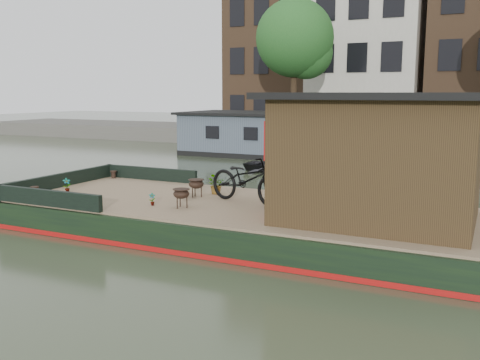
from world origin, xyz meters
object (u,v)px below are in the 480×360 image
at_px(bicycle, 247,179).
at_px(potted_plant_a, 67,185).
at_px(brazier_front, 181,198).
at_px(cabin, 379,156).
at_px(brazier_rear, 196,188).
at_px(dinghy, 287,163).

height_order(bicycle, potted_plant_a, bicycle).
bearing_deg(bicycle, brazier_front, 151.07).
relative_size(cabin, potted_plant_a, 11.14).
bearing_deg(brazier_front, brazier_rear, 105.29).
height_order(cabin, brazier_rear, cabin).
height_order(cabin, dinghy, cabin).
distance_m(cabin, dinghy, 10.68).
bearing_deg(brazier_rear, dinghy, 96.95).
bearing_deg(brazier_rear, potted_plant_a, -163.95).
xyz_separation_m(bicycle, potted_plant_a, (-4.49, -0.78, -0.36)).
height_order(bicycle, brazier_rear, bicycle).
relative_size(potted_plant_a, brazier_rear, 0.86).
distance_m(brazier_rear, dinghy, 8.87).
distance_m(cabin, brazier_rear, 4.39).
distance_m(bicycle, dinghy, 9.28).
height_order(brazier_front, dinghy, brazier_front).
xyz_separation_m(cabin, brazier_rear, (-4.25, 0.34, -1.02)).
bearing_deg(bicycle, brazier_rear, 100.90).
distance_m(brazier_front, brazier_rear, 1.21).
relative_size(cabin, bicycle, 1.97).
bearing_deg(brazier_rear, cabin, -4.52).
height_order(bicycle, brazier_front, bicycle).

